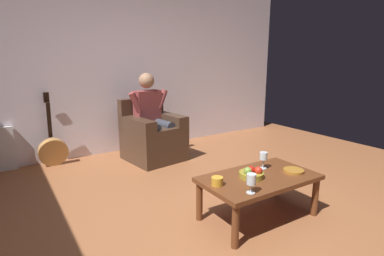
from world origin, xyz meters
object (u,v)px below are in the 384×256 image
(coffee_table, at_px, (259,182))
(candle_jar, at_px, (217,181))
(person_seated, at_px, (152,114))
(fruit_bowl, at_px, (252,174))
(guitar, at_px, (53,150))
(decorative_dish, at_px, (294,171))
(wine_glass_near, at_px, (263,157))
(wine_glass_far, at_px, (251,180))
(armchair, at_px, (152,137))

(coffee_table, bearing_deg, candle_jar, -6.77)
(person_seated, distance_m, coffee_table, 2.09)
(person_seated, distance_m, fruit_bowl, 2.06)
(guitar, bearing_deg, candle_jar, 110.02)
(person_seated, bearing_deg, coffee_table, 84.42)
(guitar, bearing_deg, decorative_dish, 122.75)
(wine_glass_near, xyz_separation_m, fruit_bowl, (0.26, 0.11, -0.08))
(wine_glass_near, xyz_separation_m, candle_jar, (0.62, 0.08, -0.08))
(person_seated, relative_size, decorative_dish, 6.60)
(person_seated, xyz_separation_m, decorative_dish, (-0.43, 2.16, -0.26))
(wine_glass_near, relative_size, fruit_bowl, 0.74)
(fruit_bowl, xyz_separation_m, decorative_dish, (-0.43, 0.11, -0.03))
(coffee_table, distance_m, candle_jar, 0.46)
(person_seated, distance_m, guitar, 1.44)
(person_seated, xyz_separation_m, wine_glass_far, (0.23, 2.28, -0.16))
(wine_glass_near, xyz_separation_m, decorative_dish, (-0.18, 0.22, -0.10))
(decorative_dish, xyz_separation_m, candle_jar, (0.79, -0.15, 0.02))
(guitar, height_order, wine_glass_near, guitar)
(coffee_table, xyz_separation_m, decorative_dish, (-0.35, 0.10, 0.07))
(armchair, xyz_separation_m, decorative_dish, (-0.43, 2.17, 0.09))
(guitar, distance_m, wine_glass_far, 2.98)
(decorative_dish, bearing_deg, person_seated, -78.81)
(coffee_table, height_order, decorative_dish, decorative_dish)
(armchair, bearing_deg, person_seated, 90.00)
(person_seated, height_order, guitar, person_seated)
(person_seated, relative_size, guitar, 1.23)
(decorative_dish, height_order, candle_jar, candle_jar)
(wine_glass_near, bearing_deg, decorative_dish, 128.14)
(coffee_table, height_order, fruit_bowl, fruit_bowl)
(fruit_bowl, bearing_deg, guitar, -63.35)
(person_seated, height_order, fruit_bowl, person_seated)
(candle_jar, bearing_deg, decorative_dish, 169.44)
(armchair, height_order, candle_jar, armchair)
(wine_glass_near, height_order, fruit_bowl, wine_glass_near)
(armchair, distance_m, candle_jar, 2.06)
(decorative_dish, bearing_deg, wine_glass_near, -51.86)
(armchair, height_order, decorative_dish, armchair)
(fruit_bowl, bearing_deg, candle_jar, -5.73)
(fruit_bowl, distance_m, decorative_dish, 0.45)
(person_seated, relative_size, wine_glass_near, 7.60)
(wine_glass_far, bearing_deg, armchair, -95.78)
(armchair, relative_size, wine_glass_near, 5.35)
(wine_glass_far, bearing_deg, fruit_bowl, -134.58)
(wine_glass_near, bearing_deg, fruit_bowl, 23.55)
(wine_glass_near, bearing_deg, armchair, -82.59)
(guitar, xyz_separation_m, wine_glass_near, (-1.53, 2.43, 0.30))
(fruit_bowl, bearing_deg, wine_glass_far, 45.42)
(person_seated, xyz_separation_m, candle_jar, (0.37, 2.01, -0.23))
(person_seated, relative_size, candle_jar, 12.52)
(guitar, height_order, candle_jar, guitar)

